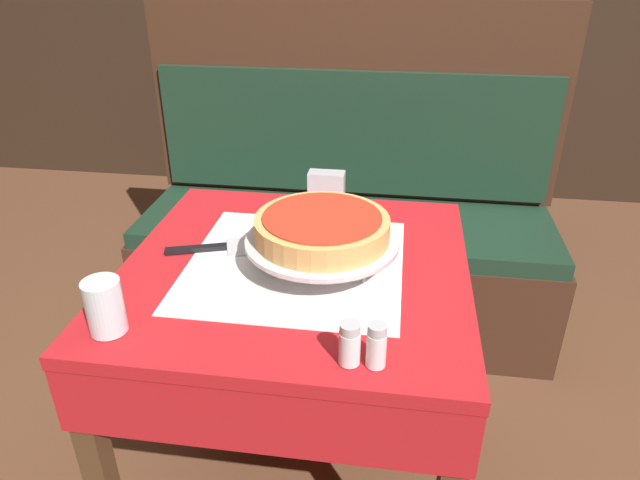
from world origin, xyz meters
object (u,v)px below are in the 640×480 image
water_glass_near (105,306)px  salt_shaker (350,344)px  pepper_shaker (376,346)px  deep_dish_pizza (322,228)px  condiment_caddy (389,79)px  pizza_pan_stand (322,243)px  pizza_server (224,247)px  napkin_holder (326,188)px  booth_bench (346,241)px  dining_table_rear (393,111)px  dining_table_front (296,302)px

water_glass_near → salt_shaker: bearing=-3.2°
salt_shaker → pepper_shaker: size_ratio=0.97×
deep_dish_pizza → condiment_caddy: size_ratio=2.06×
pizza_pan_stand → water_glass_near: bearing=-141.5°
pizza_server → napkin_holder: (0.21, 0.30, 0.04)m
booth_bench → salt_shaker: (0.12, -1.17, 0.42)m
pizza_pan_stand → salt_shaker: bearing=-73.6°
dining_table_rear → pizza_pan_stand: (-0.11, -1.74, 0.17)m
water_glass_near → condiment_caddy: condiment_caddy is taller
booth_bench → napkin_holder: size_ratio=15.46×
pizza_server → pepper_shaker: (0.38, -0.37, 0.04)m
booth_bench → dining_table_front: bearing=-92.5°
salt_shaker → pepper_shaker: 0.05m
pepper_shaker → condiment_caddy: condiment_caddy is taller
water_glass_near → dining_table_rear: bearing=76.8°
dining_table_rear → pepper_shaker: bearing=-89.2°
dining_table_rear → pizza_server: (-0.36, -1.69, 0.11)m
dining_table_rear → booth_bench: 0.95m
dining_table_front → deep_dish_pizza: (0.06, -0.01, 0.21)m
dining_table_front → pizza_server: (-0.18, 0.04, 0.11)m
booth_bench → deep_dish_pizza: 0.98m
dining_table_rear → pizza_pan_stand: pizza_pan_stand is taller
dining_table_rear → booth_bench: booth_bench is taller
salt_shaker → dining_table_rear: bearing=89.5°
pizza_pan_stand → pizza_server: 0.26m
dining_table_rear → booth_bench: bearing=-98.7°
booth_bench → salt_shaker: bearing=-84.2°
dining_table_front → salt_shaker: size_ratio=9.60×
deep_dish_pizza → napkin_holder: bearing=96.2°
pizza_server → condiment_caddy: (0.32, 1.78, 0.03)m
deep_dish_pizza → dining_table_rear: bearing=86.3°
pizza_pan_stand → salt_shaker: size_ratio=4.17×
pizza_server → water_glass_near: water_glass_near is taller
dining_table_front → water_glass_near: 0.46m
salt_shaker → condiment_caddy: condiment_caddy is taller
dining_table_front → napkin_holder: (0.02, 0.35, 0.15)m
condiment_caddy → dining_table_front: bearing=-94.5°
pepper_shaker → napkin_holder: (-0.18, 0.67, 0.00)m
booth_bench → salt_shaker: booth_bench is taller
deep_dish_pizza → booth_bench: bearing=91.7°
dining_table_front → water_glass_near: (-0.30, -0.30, 0.16)m
dining_table_front → pepper_shaker: bearing=-58.1°
pizza_pan_stand → dining_table_rear: bearing=86.3°
dining_table_front → pepper_shaker: size_ratio=9.28×
dining_table_front → salt_shaker: (0.16, -0.33, 0.15)m
dining_table_front → water_glass_near: bearing=-135.3°
condiment_caddy → dining_table_rear: bearing=-69.4°
pizza_pan_stand → salt_shaker: 0.33m
water_glass_near → pepper_shaker: 0.51m
dining_table_front → pizza_pan_stand: 0.18m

